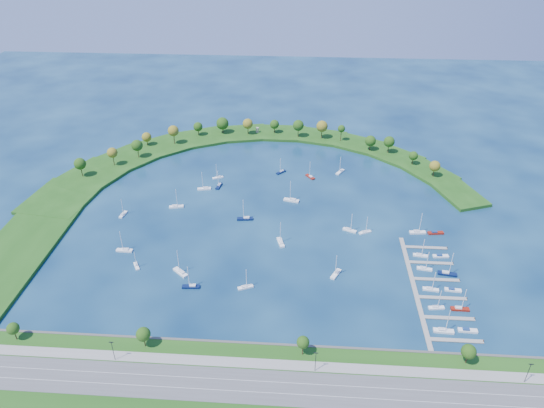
# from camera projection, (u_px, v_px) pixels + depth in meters

# --- Properties ---
(ground) EXTENTS (700.00, 700.00, 0.00)m
(ground) POSITION_uv_depth(u_px,v_px,m) (263.00, 214.00, 295.16)
(ground) COLOR #071F40
(ground) RESTS_ON ground
(south_shoreline) EXTENTS (420.00, 43.10, 11.60)m
(south_shoreline) POSITION_uv_depth(u_px,v_px,m) (237.00, 384.00, 190.08)
(south_shoreline) COLOR #1A4713
(south_shoreline) RESTS_ON ground
(breakwater) EXTENTS (286.74, 247.64, 2.00)m
(breakwater) POSITION_uv_depth(u_px,v_px,m) (201.00, 172.00, 338.76)
(breakwater) COLOR #1A4713
(breakwater) RESTS_ON ground
(breakwater_trees) EXTENTS (240.71, 88.34, 14.58)m
(breakwater_trees) POSITION_uv_depth(u_px,v_px,m) (254.00, 136.00, 366.80)
(breakwater_trees) COLOR #382314
(breakwater_trees) RESTS_ON breakwater
(harbor_tower) EXTENTS (2.60, 2.60, 4.08)m
(harbor_tower) POSITION_uv_depth(u_px,v_px,m) (257.00, 130.00, 392.61)
(harbor_tower) COLOR gray
(harbor_tower) RESTS_ON breakwater
(dock_system) EXTENTS (24.28, 82.00, 1.60)m
(dock_system) POSITION_uv_depth(u_px,v_px,m) (430.00, 288.00, 238.16)
(dock_system) COLOR gray
(dock_system) RESTS_ON ground
(moored_boat_0) EXTENTS (8.04, 5.17, 11.50)m
(moored_boat_0) POSITION_uv_depth(u_px,v_px,m) (350.00, 230.00, 279.41)
(moored_boat_0) COLOR white
(moored_boat_0) RESTS_ON ground
(moored_boat_1) EXTENTS (9.42, 3.52, 13.52)m
(moored_boat_1) POSITION_uv_depth(u_px,v_px,m) (245.00, 218.00, 289.32)
(moored_boat_1) COLOR #09163D
(moored_boat_1) RESTS_ON ground
(moored_boat_2) EXTENTS (8.93, 4.27, 12.66)m
(moored_boat_2) POSITION_uv_depth(u_px,v_px,m) (176.00, 206.00, 300.81)
(moored_boat_2) COLOR white
(moored_boat_2) RESTS_ON ground
(moored_boat_3) EXTENTS (6.00, 8.59, 12.42)m
(moored_boat_3) POSITION_uv_depth(u_px,v_px,m) (336.00, 273.00, 246.64)
(moored_boat_3) COLOR white
(moored_boat_3) RESTS_ON ground
(moored_boat_4) EXTENTS (3.66, 8.49, 12.08)m
(moored_boat_4) POSITION_uv_depth(u_px,v_px,m) (219.00, 185.00, 322.64)
(moored_boat_4) COLOR #09163D
(moored_boat_4) RESTS_ON ground
(moored_boat_5) EXTENTS (7.39, 4.75, 10.57)m
(moored_boat_5) POSITION_uv_depth(u_px,v_px,m) (218.00, 177.00, 332.47)
(moored_boat_5) COLOR white
(moored_boat_5) RESTS_ON ground
(moored_boat_6) EXTENTS (8.65, 2.91, 12.52)m
(moored_boat_6) POSITION_uv_depth(u_px,v_px,m) (191.00, 286.00, 238.52)
(moored_boat_6) COLOR #09163D
(moored_boat_6) RESTS_ON ground
(moored_boat_7) EXTENTS (9.98, 5.00, 14.13)m
(moored_boat_7) POSITION_uv_depth(u_px,v_px,m) (292.00, 200.00, 307.06)
(moored_boat_7) COLOR white
(moored_boat_7) RESTS_ON ground
(moored_boat_8) EXTENTS (6.44, 8.35, 12.32)m
(moored_boat_8) POSITION_uv_depth(u_px,v_px,m) (340.00, 171.00, 339.32)
(moored_boat_8) COLOR white
(moored_boat_8) RESTS_ON ground
(moored_boat_9) EXTENTS (4.82, 6.69, 9.72)m
(moored_boat_9) POSITION_uv_depth(u_px,v_px,m) (136.00, 265.00, 252.09)
(moored_boat_9) COLOR white
(moored_boat_9) RESTS_ON ground
(moored_boat_10) EXTENTS (5.07, 9.33, 13.21)m
(moored_boat_10) POSITION_uv_depth(u_px,v_px,m) (281.00, 242.00, 269.19)
(moored_boat_10) COLOR white
(moored_boat_10) RESTS_ON ground
(moored_boat_11) EXTENTS (8.94, 3.97, 12.70)m
(moored_boat_11) POSITION_uv_depth(u_px,v_px,m) (204.00, 188.00, 319.50)
(moored_boat_11) COLOR white
(moored_boat_11) RESTS_ON ground
(moored_boat_12) EXTENTS (7.75, 4.87, 11.06)m
(moored_boat_12) POSITION_uv_depth(u_px,v_px,m) (245.00, 287.00, 238.18)
(moored_boat_12) COLOR white
(moored_boat_12) RESTS_ON ground
(moored_boat_13) EXTENTS (8.71, 2.70, 12.69)m
(moored_boat_13) POSITION_uv_depth(u_px,v_px,m) (124.00, 250.00, 263.23)
(moored_boat_13) COLOR white
(moored_boat_13) RESTS_ON ground
(moored_boat_14) EXTENTS (7.32, 4.91, 10.52)m
(moored_boat_14) POSITION_uv_depth(u_px,v_px,m) (365.00, 232.00, 277.77)
(moored_boat_14) COLOR white
(moored_boat_14) RESTS_ON ground
(moored_boat_15) EXTENTS (8.74, 8.12, 13.72)m
(moored_boat_15) POSITION_uv_depth(u_px,v_px,m) (181.00, 272.00, 247.51)
(moored_boat_15) COLOR white
(moored_boat_15) RESTS_ON ground
(moored_boat_16) EXTENTS (3.25, 7.66, 10.92)m
(moored_boat_16) POSITION_uv_depth(u_px,v_px,m) (123.00, 214.00, 293.37)
(moored_boat_16) COLOR white
(moored_boat_16) RESTS_ON ground
(moored_boat_17) EXTENTS (6.77, 6.85, 11.06)m
(moored_boat_17) POSITION_uv_depth(u_px,v_px,m) (281.00, 172.00, 339.18)
(moored_boat_17) COLOR #09163D
(moored_boat_17) RESTS_ON ground
(moored_boat_18) EXTENTS (6.69, 7.59, 11.67)m
(moored_boat_18) POSITION_uv_depth(u_px,v_px,m) (310.00, 176.00, 333.29)
(moored_boat_18) COLOR maroon
(moored_boat_18) RESTS_ON ground
(docked_boat_0) EXTENTS (8.81, 2.99, 12.74)m
(docked_boat_0) POSITION_uv_depth(u_px,v_px,m) (443.00, 330.00, 213.94)
(docked_boat_0) COLOR white
(docked_boat_0) RESTS_ON ground
(docked_boat_1) EXTENTS (8.27, 2.56, 1.67)m
(docked_boat_1) POSITION_uv_depth(u_px,v_px,m) (467.00, 330.00, 214.36)
(docked_boat_1) COLOR white
(docked_boat_1) RESTS_ON ground
(docked_boat_2) EXTENTS (7.38, 2.81, 10.58)m
(docked_boat_2) POSITION_uv_depth(u_px,v_px,m) (436.00, 307.00, 226.26)
(docked_boat_2) COLOR white
(docked_boat_2) RESTS_ON ground
(docked_boat_3) EXTENTS (8.30, 2.44, 12.15)m
(docked_boat_3) POSITION_uv_depth(u_px,v_px,m) (460.00, 308.00, 225.50)
(docked_boat_3) COLOR maroon
(docked_boat_3) RESTS_ON ground
(docked_boat_4) EXTENTS (7.75, 3.08, 11.08)m
(docked_boat_4) POSITION_uv_depth(u_px,v_px,m) (431.00, 289.00, 236.92)
(docked_boat_4) COLOR white
(docked_boat_4) RESTS_ON ground
(docked_boat_5) EXTENTS (7.99, 2.93, 1.59)m
(docked_boat_5) POSITION_uv_depth(u_px,v_px,m) (453.00, 290.00, 236.67)
(docked_boat_5) COLOR white
(docked_boat_5) RESTS_ON ground
(docked_boat_6) EXTENTS (7.80, 3.38, 11.10)m
(docked_boat_6) POSITION_uv_depth(u_px,v_px,m) (424.00, 268.00, 250.12)
(docked_boat_6) COLOR white
(docked_boat_6) RESTS_ON ground
(docked_boat_7) EXTENTS (9.51, 4.06, 13.53)m
(docked_boat_7) POSITION_uv_depth(u_px,v_px,m) (447.00, 273.00, 246.68)
(docked_boat_7) COLOR #09163D
(docked_boat_7) RESTS_ON ground
(docked_boat_8) EXTENTS (7.72, 3.10, 11.02)m
(docked_boat_8) POSITION_uv_depth(u_px,v_px,m) (420.00, 255.00, 259.56)
(docked_boat_8) COLOR white
(docked_boat_8) RESTS_ON ground
(docked_boat_9) EXTENTS (8.27, 2.90, 1.66)m
(docked_boat_9) POSITION_uv_depth(u_px,v_px,m) (441.00, 256.00, 259.16)
(docked_boat_9) COLOR white
(docked_boat_9) RESTS_ON ground
(docked_boat_10) EXTENTS (9.16, 3.36, 13.17)m
(docked_boat_10) POSITION_uv_depth(u_px,v_px,m) (418.00, 232.00, 277.50)
(docked_boat_10) COLOR white
(docked_boat_10) RESTS_ON ground
(docked_boat_11) EXTENTS (8.97, 3.53, 1.78)m
(docked_boat_11) POSITION_uv_depth(u_px,v_px,m) (435.00, 233.00, 277.23)
(docked_boat_11) COLOR maroon
(docked_boat_11) RESTS_ON ground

